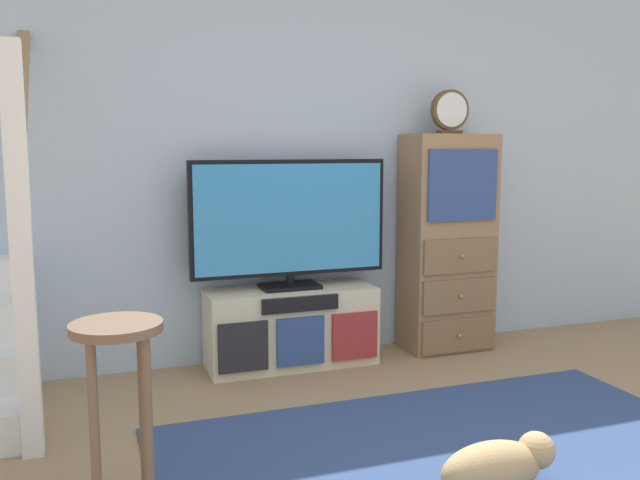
% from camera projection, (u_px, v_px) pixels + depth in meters
% --- Properties ---
extents(back_wall, '(6.40, 0.12, 2.70)m').
position_uv_depth(back_wall, '(322.00, 148.00, 4.40)').
color(back_wall, '#A8BCD1').
rests_on(back_wall, ground_plane).
extents(area_rug, '(2.60, 1.80, 0.01)m').
position_uv_depth(area_rug, '(472.00, 470.00, 2.85)').
color(area_rug, navy).
rests_on(area_rug, ground_plane).
extents(media_console, '(1.05, 0.38, 0.49)m').
position_uv_depth(media_console, '(291.00, 327.00, 4.20)').
color(media_console, beige).
rests_on(media_console, ground_plane).
extents(television, '(1.23, 0.22, 0.79)m').
position_uv_depth(television, '(290.00, 221.00, 4.13)').
color(television, black).
rests_on(television, media_console).
extents(side_cabinet, '(0.58, 0.38, 1.44)m').
position_uv_depth(side_cabinet, '(447.00, 243.00, 4.51)').
color(side_cabinet, '#93704C').
rests_on(side_cabinet, ground_plane).
extents(desk_clock, '(0.26, 0.08, 0.28)m').
position_uv_depth(desk_clock, '(450.00, 112.00, 4.37)').
color(desk_clock, '#4C3823').
rests_on(desk_clock, side_cabinet).
extents(bar_stool_near, '(0.34, 0.34, 0.72)m').
position_uv_depth(bar_stool_near, '(118.00, 371.00, 2.51)').
color(bar_stool_near, brown).
rests_on(bar_stool_near, ground_plane).
extents(dog, '(0.54, 0.20, 0.23)m').
position_uv_depth(dog, '(498.00, 467.00, 2.65)').
color(dog, tan).
rests_on(dog, ground_plane).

